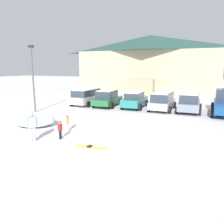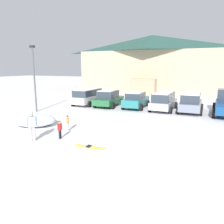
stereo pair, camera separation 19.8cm
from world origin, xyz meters
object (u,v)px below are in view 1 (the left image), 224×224
Objects in this scene: ski_lodge at (149,64)px; skier_adult_in_blue_parka at (32,125)px; parked_white_suv at (87,96)px; plowed_snow_pile at (33,120)px; parked_grey_wagon at (189,102)px; skier_child_in_red_jacket at (60,129)px; parked_teal_hatchback at (135,100)px; parked_silver_wagon at (162,101)px; skier_child_in_orange_jacket at (68,122)px; parked_green_coupe at (107,98)px; lamp_post at (33,76)px; pair_of_skis at (90,147)px.

ski_lodge is 13.50× the size of skier_adult_in_blue_parka.
plowed_snow_pile is (0.96, -9.25, -0.55)m from parked_white_suv.
parked_grey_wagon reaches higher than skier_child_in_red_jacket.
parked_teal_hatchback is at bearing 80.28° from skier_adult_in_blue_parka.
skier_child_in_orange_jacket is (-4.28, -9.47, -0.37)m from parked_silver_wagon.
skier_child_in_orange_jacket is (0.99, -25.32, -4.09)m from ski_lodge.
parked_green_coupe is 11.01m from skier_child_in_red_jacket.
parked_grey_wagon is 11.66m from skier_child_in_orange_jacket.
skier_adult_in_blue_parka is 9.07m from lamp_post.
skier_child_in_red_jacket reaches higher than skier_child_in_orange_jacket.
skier_adult_in_blue_parka is at bearing -99.72° from parked_teal_hatchback.
skier_adult_in_blue_parka is at bearing -74.15° from parked_white_suv.
plowed_snow_pile is at bearing -99.81° from parked_green_coupe.
parked_green_coupe is 2.92m from parked_teal_hatchback.
parked_white_suv reaches higher than skier_adult_in_blue_parka.
parked_white_suv is 12.39m from skier_adult_in_blue_parka.
pair_of_skis is at bearing -82.18° from ski_lodge.
skier_child_in_red_jacket is at bearing -67.62° from parked_white_suv.
skier_child_in_red_jacket is at bearing 166.90° from pair_of_skis.
ski_lodge is 16.41m from parked_teal_hatchback.
parked_green_coupe is 9.29m from plowed_snow_pile.
parked_white_suv is 1.50× the size of plowed_snow_pile.
lamp_post is at bearing -104.20° from ski_lodge.
ski_lodge is 13.39× the size of pair_of_skis.
parked_teal_hatchback is 1.03× the size of parked_grey_wagon.
skier_child_in_orange_jacket is 0.17× the size of lamp_post.
skier_adult_in_blue_parka reaches higher than plowed_snow_pile.
pair_of_skis is (-1.51, -11.53, -0.91)m from parked_silver_wagon.
parked_teal_hatchback is at bearing 5.24° from parked_green_coupe.
parked_grey_wagon is 13.51m from plowed_snow_pile.
pair_of_skis is at bearing -13.10° from skier_child_in_red_jacket.
pair_of_skis is at bearing -36.66° from skier_child_in_orange_jacket.
skier_adult_in_blue_parka reaches higher than skier_child_in_orange_jacket.
skier_adult_in_blue_parka reaches higher than skier_child_in_red_jacket.
pair_of_skis is 11.48m from lamp_post.
skier_adult_in_blue_parka is (-7.29, -12.05, -0.00)m from parked_grey_wagon.
pair_of_skis is at bearing -69.76° from parked_green_coupe.
pair_of_skis is (3.34, 0.46, -0.92)m from skier_adult_in_blue_parka.
parked_silver_wagon reaches higher than skier_adult_in_blue_parka.
parked_silver_wagon is 11.67m from pair_of_skis.
ski_lodge is 28.03m from pair_of_skis.
parked_grey_wagon is (2.43, 0.05, 0.02)m from parked_silver_wagon.
parked_green_coupe is 4.24× the size of skier_child_in_red_jacket.
parked_silver_wagon is at bearing 71.27° from skier_child_in_red_jacket.
skier_adult_in_blue_parka is (-4.85, -11.99, 0.02)m from parked_silver_wagon.
lamp_post is at bearing -152.99° from parked_silver_wagon.
parked_teal_hatchback is 2.79m from parked_silver_wagon.
parked_white_suv reaches higher than plowed_snow_pile.
ski_lodge is 28.09m from skier_adult_in_blue_parka.
parked_grey_wagon reaches higher than skier_adult_in_blue_parka.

